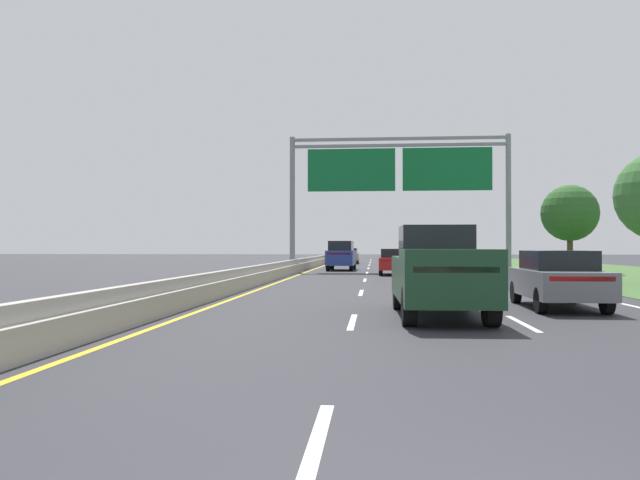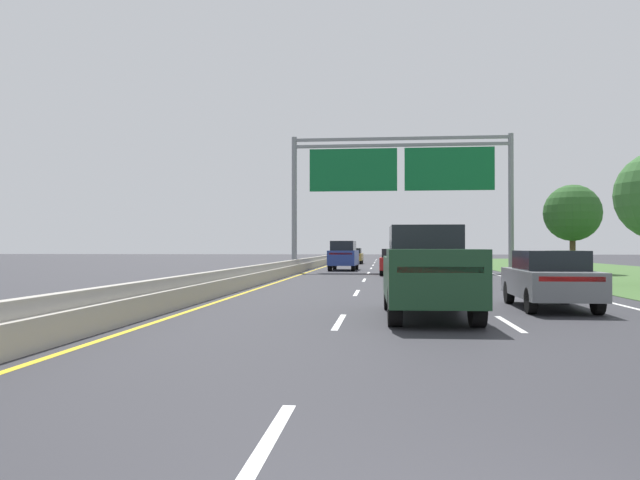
{
  "view_description": "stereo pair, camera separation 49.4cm",
  "coord_description": "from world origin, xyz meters",
  "px_view_note": "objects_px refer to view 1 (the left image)",
  "views": [
    {
      "loc": [
        -1.36,
        -3.63,
        1.66
      ],
      "look_at": [
        -4.33,
        30.78,
        2.06
      ],
      "focal_mm": 35.58,
      "sensor_mm": 36.0,
      "label": 1
    },
    {
      "loc": [
        -0.86,
        -3.58,
        1.66
      ],
      "look_at": [
        -4.33,
        30.78,
        2.06
      ],
      "focal_mm": 35.58,
      "sensor_mm": 36.0,
      "label": 2
    }
  ],
  "objects_px": {
    "car_grey_right_lane_sedan": "(557,278)",
    "car_gold_left_lane_sedan": "(349,256)",
    "pickup_truck_darkgreen": "(439,272)",
    "car_red_centre_lane_sedan": "(394,261)",
    "overhead_sign_gantry": "(399,175)",
    "roadside_tree_far": "(570,213)",
    "car_blue_left_lane_suv": "(341,255)"
  },
  "relations": [
    {
      "from": "car_grey_right_lane_sedan",
      "to": "car_gold_left_lane_sedan",
      "type": "distance_m",
      "value": 46.71
    },
    {
      "from": "pickup_truck_darkgreen",
      "to": "car_red_centre_lane_sedan",
      "type": "height_order",
      "value": "pickup_truck_darkgreen"
    },
    {
      "from": "overhead_sign_gantry",
      "to": "roadside_tree_far",
      "type": "relative_size",
      "value": 2.68
    },
    {
      "from": "overhead_sign_gantry",
      "to": "car_blue_left_lane_suv",
      "type": "relative_size",
      "value": 3.17
    },
    {
      "from": "overhead_sign_gantry",
      "to": "car_red_centre_lane_sedan",
      "type": "bearing_deg",
      "value": -95.66
    },
    {
      "from": "car_red_centre_lane_sedan",
      "to": "car_blue_left_lane_suv",
      "type": "bearing_deg",
      "value": 26.49
    },
    {
      "from": "car_gold_left_lane_sedan",
      "to": "car_grey_right_lane_sedan",
      "type": "bearing_deg",
      "value": -170.15
    },
    {
      "from": "pickup_truck_darkgreen",
      "to": "roadside_tree_far",
      "type": "relative_size",
      "value": 0.97
    },
    {
      "from": "overhead_sign_gantry",
      "to": "pickup_truck_darkgreen",
      "type": "height_order",
      "value": "overhead_sign_gantry"
    },
    {
      "from": "pickup_truck_darkgreen",
      "to": "roadside_tree_far",
      "type": "distance_m",
      "value": 28.24
    },
    {
      "from": "car_blue_left_lane_suv",
      "to": "roadside_tree_far",
      "type": "bearing_deg",
      "value": -105.16
    },
    {
      "from": "car_grey_right_lane_sedan",
      "to": "roadside_tree_far",
      "type": "distance_m",
      "value": 24.86
    },
    {
      "from": "roadside_tree_far",
      "to": "car_grey_right_lane_sedan",
      "type": "bearing_deg",
      "value": -107.38
    },
    {
      "from": "car_red_centre_lane_sedan",
      "to": "car_gold_left_lane_sedan",
      "type": "height_order",
      "value": "same"
    },
    {
      "from": "car_red_centre_lane_sedan",
      "to": "overhead_sign_gantry",
      "type": "bearing_deg",
      "value": -5.5
    },
    {
      "from": "overhead_sign_gantry",
      "to": "car_red_centre_lane_sedan",
      "type": "height_order",
      "value": "overhead_sign_gantry"
    },
    {
      "from": "car_blue_left_lane_suv",
      "to": "roadside_tree_far",
      "type": "distance_m",
      "value": 15.61
    },
    {
      "from": "car_grey_right_lane_sedan",
      "to": "car_blue_left_lane_suv",
      "type": "relative_size",
      "value": 0.93
    },
    {
      "from": "car_grey_right_lane_sedan",
      "to": "car_gold_left_lane_sedan",
      "type": "bearing_deg",
      "value": 10.08
    },
    {
      "from": "car_gold_left_lane_sedan",
      "to": "roadside_tree_far",
      "type": "bearing_deg",
      "value": -145.98
    },
    {
      "from": "car_red_centre_lane_sedan",
      "to": "car_gold_left_lane_sedan",
      "type": "distance_m",
      "value": 25.61
    },
    {
      "from": "pickup_truck_darkgreen",
      "to": "car_blue_left_lane_suv",
      "type": "bearing_deg",
      "value": 6.2
    },
    {
      "from": "car_blue_left_lane_suv",
      "to": "overhead_sign_gantry",
      "type": "bearing_deg",
      "value": -116.86
    },
    {
      "from": "car_gold_left_lane_sedan",
      "to": "car_blue_left_lane_suv",
      "type": "bearing_deg",
      "value": -178.91
    },
    {
      "from": "overhead_sign_gantry",
      "to": "roadside_tree_far",
      "type": "distance_m",
      "value": 11.25
    },
    {
      "from": "overhead_sign_gantry",
      "to": "car_grey_right_lane_sedan",
      "type": "bearing_deg",
      "value": -82.7
    },
    {
      "from": "car_grey_right_lane_sedan",
      "to": "car_red_centre_lane_sedan",
      "type": "relative_size",
      "value": 1.0
    },
    {
      "from": "car_blue_left_lane_suv",
      "to": "roadside_tree_far",
      "type": "relative_size",
      "value": 0.85
    },
    {
      "from": "car_grey_right_lane_sedan",
      "to": "roadside_tree_far",
      "type": "relative_size",
      "value": 0.79
    },
    {
      "from": "pickup_truck_darkgreen",
      "to": "car_red_centre_lane_sedan",
      "type": "xyz_separation_m",
      "value": [
        -0.37,
        23.17,
        -0.26
      ]
    },
    {
      "from": "car_blue_left_lane_suv",
      "to": "car_gold_left_lane_sedan",
      "type": "distance_m",
      "value": 18.15
    },
    {
      "from": "overhead_sign_gantry",
      "to": "car_gold_left_lane_sedan",
      "type": "distance_m",
      "value": 21.56
    }
  ]
}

